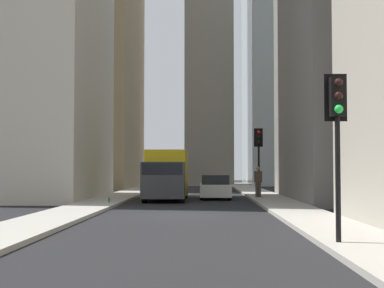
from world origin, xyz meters
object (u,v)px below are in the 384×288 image
(discarded_bottle, at_px, (109,200))
(traffic_light_midblock, at_px, (259,146))
(traffic_light_foreground, at_px, (337,117))
(pedestrian, at_px, (258,180))
(delivery_truck, at_px, (166,175))
(sedan_white, at_px, (215,188))

(discarded_bottle, bearing_deg, traffic_light_midblock, -52.84)
(traffic_light_foreground, distance_m, discarded_bottle, 16.98)
(traffic_light_midblock, height_order, pedestrian, traffic_light_midblock)
(traffic_light_midblock, bearing_deg, delivery_truck, 105.29)
(delivery_truck, bearing_deg, traffic_light_foreground, -164.97)
(sedan_white, bearing_deg, discarded_bottle, 138.73)
(sedan_white, relative_size, traffic_light_midblock, 1.06)
(traffic_light_foreground, bearing_deg, traffic_light_midblock, -0.47)
(sedan_white, bearing_deg, traffic_light_foreground, -173.45)
(traffic_light_midblock, bearing_deg, pedestrian, 171.04)
(traffic_light_foreground, bearing_deg, sedan_white, 6.55)
(delivery_truck, relative_size, traffic_light_midblock, 1.59)
(pedestrian, distance_m, discarded_bottle, 9.46)
(pedestrian, xyz_separation_m, discarded_bottle, (-5.32, 7.78, -0.86))
(pedestrian, bearing_deg, discarded_bottle, 124.37)
(traffic_light_foreground, height_order, pedestrian, traffic_light_foreground)
(discarded_bottle, bearing_deg, pedestrian, -55.63)
(pedestrian, height_order, discarded_bottle, pedestrian)
(delivery_truck, xyz_separation_m, traffic_light_foreground, (-19.38, -5.20, 1.50))
(sedan_white, height_order, traffic_light_midblock, traffic_light_midblock)
(traffic_light_foreground, bearing_deg, discarded_bottle, 27.38)
(sedan_white, height_order, traffic_light_foreground, traffic_light_foreground)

